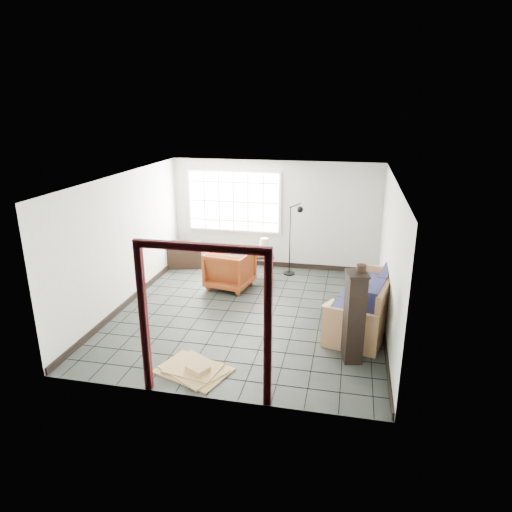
% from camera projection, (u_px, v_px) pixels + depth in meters
% --- Properties ---
extents(ground, '(5.50, 5.50, 0.00)m').
position_uv_depth(ground, '(250.00, 313.00, 8.81)').
color(ground, black).
rests_on(ground, ground).
extents(room_shell, '(5.02, 5.52, 2.61)m').
position_uv_depth(room_shell, '(250.00, 228.00, 8.31)').
color(room_shell, silver).
rests_on(room_shell, ground).
extents(window_panel, '(2.32, 0.08, 1.52)m').
position_uv_depth(window_panel, '(234.00, 201.00, 11.01)').
color(window_panel, silver).
rests_on(window_panel, ground).
extents(doorway_trim, '(1.80, 0.08, 2.20)m').
position_uv_depth(doorway_trim, '(203.00, 304.00, 5.87)').
color(doorway_trim, '#3D0D12').
rests_on(doorway_trim, ground).
extents(futon_sofa, '(1.43, 2.54, 1.06)m').
position_uv_depth(futon_sofa, '(369.00, 304.00, 8.27)').
color(futon_sofa, '#A07348').
rests_on(futon_sofa, ground).
extents(armchair, '(1.03, 0.99, 0.93)m').
position_uv_depth(armchair, '(230.00, 267.00, 9.92)').
color(armchair, maroon).
rests_on(armchair, ground).
extents(side_table, '(0.64, 0.64, 0.56)m').
position_uv_depth(side_table, '(262.00, 258.00, 10.52)').
color(side_table, black).
rests_on(side_table, ground).
extents(table_lamp, '(0.33, 0.33, 0.40)m').
position_uv_depth(table_lamp, '(265.00, 243.00, 10.32)').
color(table_lamp, black).
rests_on(table_lamp, side_table).
extents(projector, '(0.32, 0.25, 0.11)m').
position_uv_depth(projector, '(258.00, 252.00, 10.46)').
color(projector, silver).
rests_on(projector, side_table).
extents(floor_lamp, '(0.47, 0.38, 1.75)m').
position_uv_depth(floor_lamp, '(294.00, 237.00, 10.45)').
color(floor_lamp, black).
rests_on(floor_lamp, ground).
extents(console_shelf, '(0.90, 0.53, 0.65)m').
position_uv_depth(console_shelf, '(184.00, 255.00, 11.19)').
color(console_shelf, black).
rests_on(console_shelf, ground).
extents(tall_shelf, '(0.38, 0.45, 1.46)m').
position_uv_depth(tall_shelf, '(354.00, 316.00, 6.97)').
color(tall_shelf, black).
rests_on(tall_shelf, ground).
extents(pot, '(0.18, 0.18, 0.11)m').
position_uv_depth(pot, '(362.00, 268.00, 6.77)').
color(pot, black).
rests_on(pot, tall_shelf).
extents(open_box, '(1.00, 0.64, 0.53)m').
position_uv_depth(open_box, '(349.00, 320.00, 8.07)').
color(open_box, '#A98552').
rests_on(open_box, ground).
extents(cardboard_pile, '(1.23, 1.05, 0.15)m').
position_uv_depth(cardboard_pile, '(194.00, 369.00, 6.85)').
color(cardboard_pile, '#A98552').
rests_on(cardboard_pile, ground).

